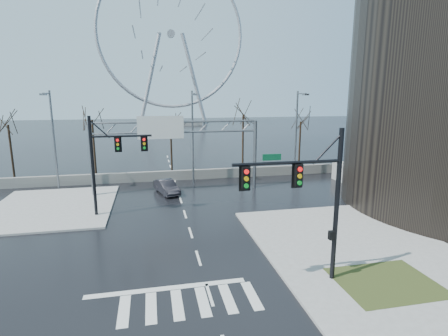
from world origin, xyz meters
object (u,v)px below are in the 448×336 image
object	(u,v)px
ferris_wheel	(171,40)
car	(167,187)
signal_mast_near	(313,193)
sign_gantry	(173,141)
signal_mast_far	(107,157)

from	to	relation	value
ferris_wheel	car	distance (m)	84.64
signal_mast_near	car	size ratio (longest dim) A/B	1.94
ferris_wheel	signal_mast_near	bearing A→B (deg)	-89.92
signal_mast_near	sign_gantry	bearing A→B (deg)	106.19
signal_mast_far	car	size ratio (longest dim) A/B	1.94
signal_mast_near	car	distance (m)	20.02
signal_mast_far	sign_gantry	bearing A→B (deg)	47.53
sign_gantry	car	size ratio (longest dim) A/B	3.96
car	ferris_wheel	bearing A→B (deg)	68.75
signal_mast_near	sign_gantry	world-z (taller)	signal_mast_near
ferris_wheel	sign_gantry	bearing A→B (deg)	-93.84
signal_mast_near	signal_mast_far	world-z (taller)	same
ferris_wheel	car	bearing A→B (deg)	-94.36
ferris_wheel	signal_mast_far	bearing A→B (deg)	-97.20
sign_gantry	ferris_wheel	xyz separation A→B (m)	(5.38, 80.04, 20.95)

